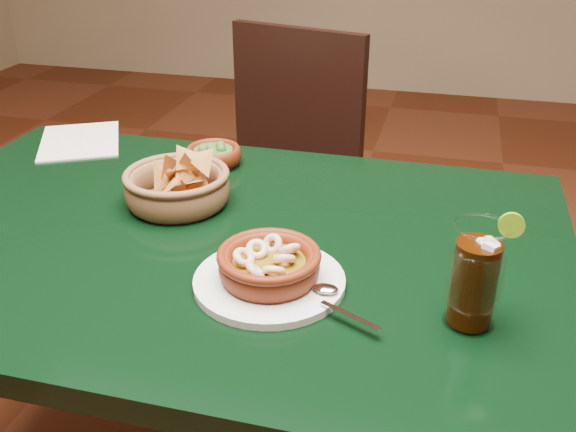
% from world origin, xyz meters
% --- Properties ---
extents(dining_table, '(1.20, 0.80, 0.75)m').
position_xyz_m(dining_table, '(0.00, 0.00, 0.65)').
color(dining_table, black).
rests_on(dining_table, ground).
extents(dining_chair, '(0.53, 0.53, 0.93)m').
position_xyz_m(dining_chair, '(-0.09, 0.71, 0.51)').
color(dining_chair, black).
rests_on(dining_chair, ground).
extents(shrimp_plate, '(0.29, 0.23, 0.07)m').
position_xyz_m(shrimp_plate, '(0.14, -0.13, 0.78)').
color(shrimp_plate, silver).
rests_on(shrimp_plate, dining_table).
extents(chip_basket, '(0.23, 0.23, 0.14)m').
position_xyz_m(chip_basket, '(-0.10, 0.09, 0.79)').
color(chip_basket, brown).
rests_on(chip_basket, dining_table).
extents(guacamole_ramekin, '(0.14, 0.14, 0.05)m').
position_xyz_m(guacamole_ramekin, '(-0.10, 0.28, 0.77)').
color(guacamole_ramekin, '#501708').
rests_on(guacamole_ramekin, dining_table).
extents(cola_drink, '(0.15, 0.15, 0.17)m').
position_xyz_m(cola_drink, '(0.43, -0.15, 0.82)').
color(cola_drink, white).
rests_on(cola_drink, dining_table).
extents(glass_ashtray, '(0.12, 0.12, 0.03)m').
position_xyz_m(glass_ashtray, '(-0.13, 0.09, 0.76)').
color(glass_ashtray, white).
rests_on(glass_ashtray, dining_table).
extents(paper_menu, '(0.26, 0.28, 0.00)m').
position_xyz_m(paper_menu, '(-0.45, 0.33, 0.75)').
color(paper_menu, beige).
rests_on(paper_menu, dining_table).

